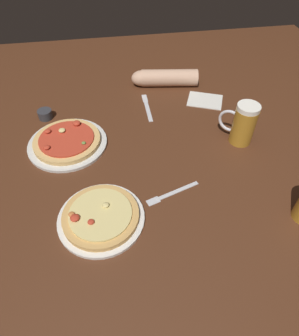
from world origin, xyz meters
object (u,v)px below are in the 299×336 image
ramekin_sauce (45,114)px  fork_left (172,193)px  beer_mug_dark (243,124)px  diner_arm (163,78)px  knife_right (147,107)px  napkin_folded (205,100)px  pizza_plate_far (67,142)px  pizza_plate_near (101,217)px

ramekin_sauce → fork_left: 0.68m
beer_mug_dark → fork_left: (-0.32, -0.23, -0.08)m
beer_mug_dark → ramekin_sauce: bearing=160.4°
diner_arm → knife_right: bearing=-120.5°
beer_mug_dark → napkin_folded: size_ratio=1.07×
fork_left → knife_right: size_ratio=0.91×
ramekin_sauce → knife_right: 0.45m
diner_arm → fork_left: bearing=-98.3°
napkin_folded → knife_right: napkin_folded is taller
pizza_plate_far → fork_left: (0.35, -0.31, -0.01)m
beer_mug_dark → diner_arm: beer_mug_dark is taller
knife_right → diner_arm: (0.10, 0.18, 0.04)m
ramekin_sauce → napkin_folded: ramekin_sauce is taller
pizza_plate_near → beer_mug_dark: 0.64m
fork_left → diner_arm: size_ratio=0.59×
pizza_plate_near → fork_left: pizza_plate_near is taller
pizza_plate_near → napkin_folded: size_ratio=1.73×
napkin_folded → pizza_plate_near: bearing=-131.2°
pizza_plate_far → ramekin_sauce: pizza_plate_far is taller
pizza_plate_far → diner_arm: (0.45, 0.38, 0.02)m
beer_mug_dark → fork_left: beer_mug_dark is taller
ramekin_sauce → diner_arm: 0.58m
napkin_folded → diner_arm: (-0.17, 0.17, 0.04)m
diner_arm → ramekin_sauce: bearing=-161.7°
pizza_plate_far → fork_left: 0.47m
ramekin_sauce → pizza_plate_far: bearing=-62.9°
ramekin_sauce → pizza_plate_near: bearing=-69.5°
ramekin_sauce → napkin_folded: 0.73m
knife_right → diner_arm: bearing=59.5°
pizza_plate_far → beer_mug_dark: (0.68, -0.08, 0.07)m
ramekin_sauce → beer_mug_dark: bearing=-19.6°
beer_mug_dark → knife_right: 0.44m
beer_mug_dark → diner_arm: (-0.22, 0.46, -0.04)m
napkin_folded → knife_right: (-0.28, -0.01, -0.00)m
pizza_plate_far → napkin_folded: bearing=18.6°
pizza_plate_near → napkin_folded: pizza_plate_near is taller
pizza_plate_near → fork_left: 0.25m
pizza_plate_far → pizza_plate_near: bearing=-73.1°
diner_arm → pizza_plate_far: bearing=-140.3°
napkin_folded → fork_left: (-0.27, -0.52, -0.00)m
beer_mug_dark → pizza_plate_far: bearing=173.1°
pizza_plate_far → diner_arm: diner_arm is taller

